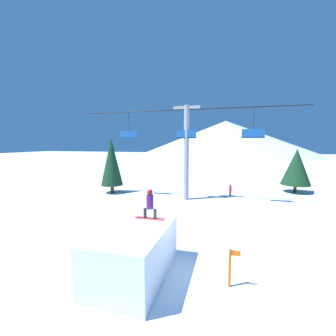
{
  "coord_description": "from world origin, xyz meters",
  "views": [
    {
      "loc": [
        2.02,
        -8.42,
        5.23
      ],
      "look_at": [
        -1.47,
        4.25,
        3.75
      ],
      "focal_mm": 24.0,
      "sensor_mm": 36.0,
      "label": 1
    }
  ],
  "objects": [
    {
      "name": "snowboarder",
      "position": [
        -1.23,
        0.44,
        2.61
      ],
      "size": [
        1.31,
        0.3,
        1.3
      ],
      "color": "#B22D2D",
      "rests_on": "snow_ramp"
    },
    {
      "name": "chairlift",
      "position": [
        -1.8,
        11.71,
        4.98
      ],
      "size": [
        19.89,
        0.48,
        8.57
      ],
      "color": "#9E9EA3",
      "rests_on": "ground_plane"
    },
    {
      "name": "ground_plane",
      "position": [
        0.0,
        0.0,
        0.0
      ],
      "size": [
        220.0,
        220.0,
        0.0
      ],
      "primitive_type": "plane",
      "color": "white"
    },
    {
      "name": "distant_skier",
      "position": [
        2.17,
        13.75,
        0.67
      ],
      "size": [
        0.24,
        0.24,
        1.23
      ],
      "color": "black",
      "rests_on": "ground_plane"
    },
    {
      "name": "pine_tree_far",
      "position": [
        8.8,
        17.72,
        2.72
      ],
      "size": [
        2.91,
        2.91,
        4.63
      ],
      "color": "#4C3823",
      "rests_on": "ground_plane"
    },
    {
      "name": "snow_ramp",
      "position": [
        -1.47,
        -0.76,
        0.98
      ],
      "size": [
        2.47,
        4.01,
        1.95
      ],
      "color": "white",
      "rests_on": "ground_plane"
    },
    {
      "name": "pine_tree_near",
      "position": [
        -9.84,
        12.46,
        3.3
      ],
      "size": [
        2.26,
        2.26,
        5.8
      ],
      "color": "#4C3823",
      "rests_on": "ground_plane"
    },
    {
      "name": "trail_marker",
      "position": [
        2.15,
        -0.43,
        0.77
      ],
      "size": [
        0.41,
        0.1,
        1.42
      ],
      "color": "orange",
      "rests_on": "ground_plane"
    },
    {
      "name": "mountain_ridge",
      "position": [
        0.0,
        91.09,
        7.23
      ],
      "size": [
        74.3,
        74.3,
        14.46
      ],
      "color": "silver",
      "rests_on": "ground_plane"
    }
  ]
}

